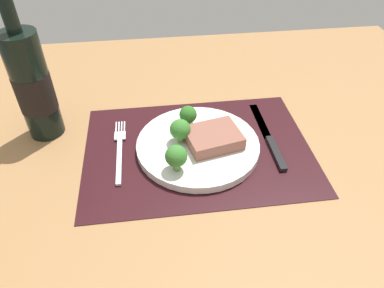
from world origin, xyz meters
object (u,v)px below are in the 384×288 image
at_px(steak, 213,138).
at_px(wine_bottle, 33,86).
at_px(plate, 198,145).
at_px(fork, 120,149).
at_px(knife, 270,139).

relative_size(steak, wine_bottle, 0.34).
distance_m(plate, fork, 0.16).
bearing_deg(wine_bottle, fork, -29.05).
bearing_deg(fork, plate, -2.68).
height_order(knife, wine_bottle, wine_bottle).
distance_m(steak, wine_bottle, 0.37).
height_order(plate, wine_bottle, wine_bottle).
bearing_deg(steak, knife, 4.78).
height_order(fork, wine_bottle, wine_bottle).
bearing_deg(fork, steak, -3.38).
relative_size(knife, wine_bottle, 0.74).
distance_m(steak, fork, 0.19).
bearing_deg(plate, knife, 1.98).
bearing_deg(wine_bottle, plate, -17.78).
bearing_deg(wine_bottle, steak, -17.07).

